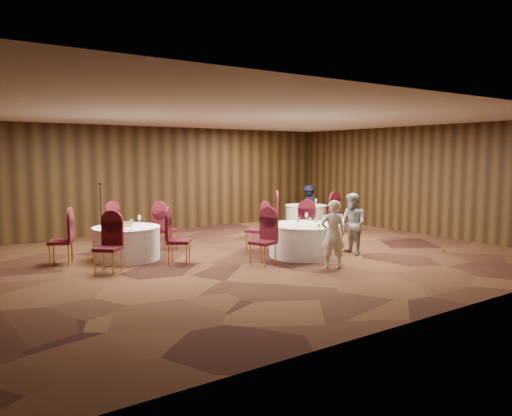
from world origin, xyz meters
TOP-DOWN VIEW (x-y plane):
  - ground at (0.00, 0.00)m, footprint 12.00×12.00m
  - room_shell at (0.00, 0.00)m, footprint 12.00×12.00m
  - table_main at (1.00, -0.60)m, footprint 1.64×1.64m
  - table_left at (-2.50, 1.39)m, footprint 1.49×1.49m
  - table_right at (4.00, 2.82)m, footprint 1.34×1.34m
  - chairs_main at (0.70, 0.03)m, footprint 2.96×2.11m
  - chairs_left at (-2.54, 1.39)m, footprint 3.23×3.11m
  - chairs_right at (3.57, 2.40)m, footprint 2.04×2.29m
  - tabletop_main at (1.20, -0.74)m, footprint 1.07×1.07m
  - tabletop_left at (-2.51, 1.40)m, footprint 0.85×0.88m
  - tabletop_right at (4.16, 2.53)m, footprint 0.08×0.08m
  - mic_stand at (-2.25, 3.95)m, footprint 0.24×0.24m
  - woman_a at (0.66, -1.91)m, footprint 0.62×0.55m
  - woman_b at (2.04, -1.11)m, footprint 0.64×0.77m
  - man_c at (4.91, 3.72)m, footprint 0.74×0.96m

SIDE VIEW (x-z plane):
  - ground at x=0.00m, z-range 0.00..0.00m
  - table_main at x=1.00m, z-range 0.01..0.75m
  - table_left at x=-2.50m, z-range 0.01..0.75m
  - table_right at x=4.00m, z-range 0.01..0.75m
  - mic_stand at x=-2.25m, z-range -0.33..1.27m
  - chairs_main at x=0.70m, z-range 0.00..1.00m
  - chairs_left at x=-2.54m, z-range 0.00..1.00m
  - chairs_right at x=3.57m, z-range 0.00..1.00m
  - man_c at x=4.91m, z-range 0.00..1.31m
  - woman_a at x=0.66m, z-range 0.00..1.42m
  - woman_b at x=2.04m, z-range 0.00..1.45m
  - tabletop_left at x=-2.51m, z-range 0.71..0.93m
  - tabletop_main at x=1.20m, z-range 0.73..0.94m
  - tabletop_right at x=4.16m, z-range 0.79..1.01m
  - room_shell at x=0.00m, z-range -4.04..7.96m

